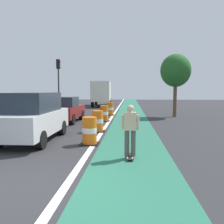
% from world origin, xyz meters
% --- Properties ---
extents(ground_plane, '(100.00, 100.00, 0.00)m').
position_xyz_m(ground_plane, '(0.00, 0.00, 0.00)').
color(ground_plane, '#2D2D30').
extents(bike_lane_strip, '(2.50, 80.00, 0.01)m').
position_xyz_m(bike_lane_strip, '(2.40, 12.00, 0.00)').
color(bike_lane_strip, '#286B51').
rests_on(bike_lane_strip, ground).
extents(lane_divider_stripe, '(0.20, 80.00, 0.01)m').
position_xyz_m(lane_divider_stripe, '(0.90, 12.00, 0.01)').
color(lane_divider_stripe, silver).
rests_on(lane_divider_stripe, ground).
extents(skateboarder_on_lane, '(0.57, 0.80, 1.69)m').
position_xyz_m(skateboarder_on_lane, '(2.33, 2.45, 0.91)').
color(skateboarder_on_lane, black).
rests_on(skateboarder_on_lane, ground).
extents(parked_suv_nearest, '(1.95, 4.61, 2.04)m').
position_xyz_m(parked_suv_nearest, '(-1.75, 4.85, 1.04)').
color(parked_suv_nearest, silver).
rests_on(parked_suv_nearest, ground).
extents(parked_sedan_second, '(2.01, 4.15, 1.70)m').
position_xyz_m(parked_sedan_second, '(-2.03, 10.82, 0.83)').
color(parked_sedan_second, maroon).
rests_on(parked_sedan_second, ground).
extents(traffic_barrel_front, '(0.73, 0.73, 1.09)m').
position_xyz_m(traffic_barrel_front, '(0.74, 4.31, 0.53)').
color(traffic_barrel_front, orange).
rests_on(traffic_barrel_front, ground).
extents(traffic_barrel_mid, '(0.73, 0.73, 1.09)m').
position_xyz_m(traffic_barrel_mid, '(0.67, 7.23, 0.53)').
color(traffic_barrel_mid, orange).
rests_on(traffic_barrel_mid, ground).
extents(traffic_barrel_back, '(0.73, 0.73, 1.09)m').
position_xyz_m(traffic_barrel_back, '(0.56, 11.40, 0.53)').
color(traffic_barrel_back, orange).
rests_on(traffic_barrel_back, ground).
extents(traffic_barrel_far, '(0.73, 0.73, 1.09)m').
position_xyz_m(traffic_barrel_far, '(0.63, 15.44, 0.53)').
color(traffic_barrel_far, orange).
rests_on(traffic_barrel_far, ground).
extents(delivery_truck_down_block, '(2.68, 7.70, 3.23)m').
position_xyz_m(delivery_truck_down_block, '(-1.45, 27.18, 1.85)').
color(delivery_truck_down_block, silver).
rests_on(delivery_truck_down_block, ground).
extents(traffic_light_corner, '(0.41, 0.32, 5.10)m').
position_xyz_m(traffic_light_corner, '(-4.59, 18.09, 3.50)').
color(traffic_light_corner, '#2D2D2D').
rests_on(traffic_light_corner, ground).
extents(pedestrian_crossing, '(0.34, 0.20, 1.61)m').
position_xyz_m(pedestrian_crossing, '(-4.24, 8.64, 0.86)').
color(pedestrian_crossing, '#33333D').
rests_on(pedestrian_crossing, ground).
extents(street_tree_sidewalk, '(2.40, 2.40, 5.00)m').
position_xyz_m(street_tree_sidewalk, '(5.93, 14.66, 3.67)').
color(street_tree_sidewalk, brown).
rests_on(street_tree_sidewalk, ground).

